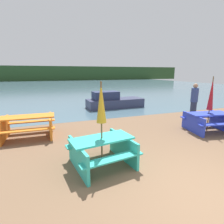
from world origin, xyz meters
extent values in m
plane|color=brown|center=(0.00, 0.00, 0.00)|extent=(60.00, 60.00, 0.00)
cube|color=slate|center=(0.00, 31.08, 0.00)|extent=(60.00, 50.00, 0.00)
cube|color=#284723|center=(0.00, 51.08, 2.00)|extent=(80.00, 1.60, 4.00)
cube|color=#33B7A8|center=(-1.48, 1.83, 0.71)|extent=(1.61, 0.92, 0.04)
cube|color=#33B7A8|center=(-1.40, 1.29, 0.42)|extent=(1.55, 0.50, 0.04)
cube|color=#33B7A8|center=(-1.56, 2.38, 0.42)|extent=(1.55, 0.50, 0.04)
cube|color=#33B7A8|center=(-2.10, 1.74, 0.34)|extent=(0.27, 1.38, 0.68)
cube|color=#33B7A8|center=(-0.87, 1.92, 0.34)|extent=(0.27, 1.38, 0.68)
cube|color=blue|center=(3.27, 2.93, 0.72)|extent=(1.70, 0.96, 0.04)
cube|color=blue|center=(3.17, 2.39, 0.45)|extent=(1.63, 0.55, 0.04)
cube|color=blue|center=(3.36, 3.47, 0.45)|extent=(1.63, 0.55, 0.04)
cube|color=blue|center=(2.61, 3.04, 0.35)|extent=(0.31, 1.37, 0.70)
cube|color=blue|center=(3.92, 2.82, 0.35)|extent=(0.31, 1.37, 0.70)
cube|color=orange|center=(-3.43, 4.63, 0.76)|extent=(1.85, 0.75, 0.04)
cube|color=orange|center=(-3.44, 4.08, 0.43)|extent=(1.84, 0.33, 0.04)
cube|color=orange|center=(-3.41, 5.18, 0.43)|extent=(1.84, 0.33, 0.04)
cube|color=orange|center=(-4.20, 4.65, 0.37)|extent=(0.11, 1.38, 0.74)
cube|color=orange|center=(-2.65, 4.60, 0.37)|extent=(0.11, 1.38, 0.74)
cylinder|color=brown|center=(-1.48, 1.83, 1.06)|extent=(0.04, 0.04, 2.11)
cone|color=gold|center=(-1.48, 1.83, 1.62)|extent=(0.24, 0.24, 0.98)
cylinder|color=brown|center=(3.27, 2.93, 1.08)|extent=(0.04, 0.04, 2.17)
cone|color=#A81923|center=(3.27, 2.93, 1.52)|extent=(0.22, 0.22, 1.29)
cube|color=#333856|center=(1.50, 8.73, 0.29)|extent=(3.79, 1.49, 0.58)
cube|color=navy|center=(0.83, 8.71, 0.84)|extent=(1.68, 1.01, 0.51)
cylinder|color=#283351|center=(4.36, 4.82, 0.41)|extent=(0.30, 0.30, 0.83)
cylinder|color=#334784|center=(4.36, 4.82, 1.18)|extent=(0.35, 0.35, 0.71)
sphere|color=tan|center=(4.36, 4.82, 1.65)|extent=(0.23, 0.23, 0.23)
camera|label=1|loc=(-2.62, -2.08, 2.32)|focal=28.00mm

